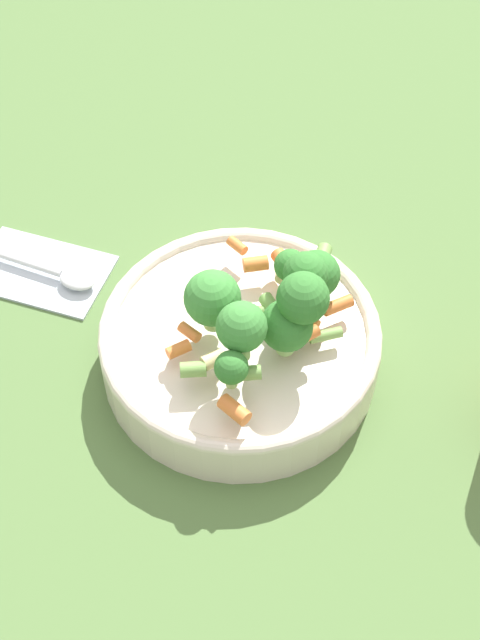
# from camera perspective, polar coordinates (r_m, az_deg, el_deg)

# --- Properties ---
(ground_plane) EXTENTS (3.00, 3.00, 0.00)m
(ground_plane) POSITION_cam_1_polar(r_m,az_deg,el_deg) (0.80, 0.00, -2.76)
(ground_plane) COLOR #4C6B38
(bowl) EXTENTS (0.25, 0.25, 0.05)m
(bowl) POSITION_cam_1_polar(r_m,az_deg,el_deg) (0.78, 0.00, -1.54)
(bowl) COLOR beige
(bowl) RESTS_ON ground_plane
(pasta_salad) EXTENTS (0.15, 0.19, 0.08)m
(pasta_salad) POSITION_cam_1_polar(r_m,az_deg,el_deg) (0.73, 2.02, 1.06)
(pasta_salad) COLOR #8CB766
(pasta_salad) RESTS_ON bowl
(napkin) EXTENTS (0.15, 0.14, 0.01)m
(napkin) POSITION_cam_1_polar(r_m,az_deg,el_deg) (0.89, -12.62, 3.10)
(napkin) COLOR #B2BCC6
(napkin) RESTS_ON ground_plane
(spoon) EXTENTS (0.16, 0.09, 0.01)m
(spoon) POSITION_cam_1_polar(r_m,az_deg,el_deg) (0.88, -12.35, 3.21)
(spoon) COLOR silver
(spoon) RESTS_ON napkin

